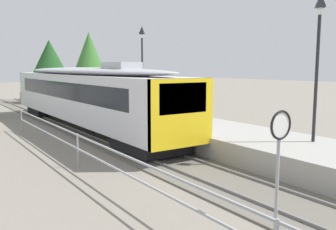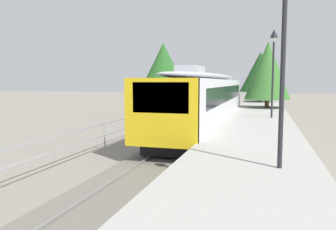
{
  "view_description": "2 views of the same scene",
  "coord_description": "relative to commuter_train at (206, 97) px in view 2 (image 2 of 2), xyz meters",
  "views": [
    {
      "loc": [
        -7.83,
        8.46,
        3.65
      ],
      "look_at": [
        0.0,
        19.97,
        1.8
      ],
      "focal_mm": 38.61,
      "sensor_mm": 36.0,
      "label": 1
    },
    {
      "loc": [
        3.65,
        7.5,
        3.1
      ],
      "look_at": [
        0.0,
        19.97,
        1.8
      ],
      "focal_mm": 35.6,
      "sensor_mm": 36.0,
      "label": 2
    }
  ],
  "objects": [
    {
      "name": "tree_behind_carpark",
      "position": [
        3.78,
        8.33,
        1.91
      ],
      "size": [
        3.83,
        3.83,
        6.53
      ],
      "color": "brown",
      "rests_on": "ground"
    },
    {
      "name": "tree_distant_left",
      "position": [
        -5.71,
        9.07,
        2.38
      ],
      "size": [
        4.38,
        4.38,
        6.76
      ],
      "color": "brown",
      "rests_on": "ground"
    },
    {
      "name": "station_platform",
      "position": [
        3.25,
        -6.78,
        -1.7
      ],
      "size": [
        3.9,
        60.0,
        0.9
      ],
      "primitive_type": "cube",
      "color": "#A8A59E",
      "rests_on": "ground"
    },
    {
      "name": "ground_plane",
      "position": [
        -3.0,
        -6.78,
        -2.15
      ],
      "size": [
        160.0,
        160.0,
        0.0
      ],
      "primitive_type": "plane",
      "color": "gray"
    },
    {
      "name": "platform_lamp_far_end",
      "position": [
        4.05,
        0.11,
        2.48
      ],
      "size": [
        0.34,
        0.34,
        5.35
      ],
      "color": "#232328",
      "rests_on": "station_platform"
    },
    {
      "name": "commuter_train",
      "position": [
        0.0,
        0.0,
        0.0
      ],
      "size": [
        2.82,
        19.84,
        3.74
      ],
      "color": "silver",
      "rests_on": "track_rails"
    },
    {
      "name": "track_rails",
      "position": [
        0.0,
        -6.78,
        -2.11
      ],
      "size": [
        3.2,
        60.0,
        0.14
      ],
      "color": "#6B665B",
      "rests_on": "ground"
    },
    {
      "name": "platform_lamp_mid_platform",
      "position": [
        4.05,
        -12.46,
        2.48
      ],
      "size": [
        0.34,
        0.34,
        5.35
      ],
      "color": "#232328",
      "rests_on": "station_platform"
    },
    {
      "name": "tree_behind_station_far",
      "position": [
        3.03,
        16.98,
        2.05
      ],
      "size": [
        4.37,
        4.37,
        6.4
      ],
      "color": "brown",
      "rests_on": "ground"
    }
  ]
}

